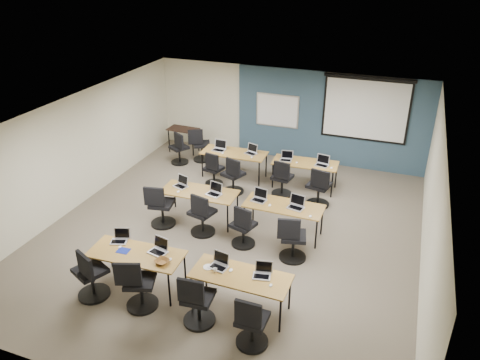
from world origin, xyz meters
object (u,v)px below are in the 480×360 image
at_px(training_table_back_right, 305,164).
at_px(task_chair_5, 202,217).
at_px(laptop_11, 322,163).
at_px(task_chair_9, 233,178).
at_px(laptop_0, 120,238).
at_px(task_chair_0, 91,278).
at_px(laptop_2, 219,263).
at_px(task_chair_1, 138,288).
at_px(laptop_8, 219,148).
at_px(laptop_4, 181,184).
at_px(laptop_7, 296,204).
at_px(laptop_6, 259,197).
at_px(task_chair_11, 319,190).
at_px(laptop_1, 159,248).
at_px(laptop_10, 286,158).
at_px(task_chair_4, 161,209).
at_px(spare_chair_a, 200,147).
at_px(projector_screen, 366,106).
at_px(training_table_mid_right, 284,207).
at_px(training_table_mid_left, 199,193).
at_px(laptop_9, 251,151).
at_px(whiteboard, 277,111).
at_px(task_chair_6, 243,229).
at_px(training_table_front_right, 241,278).
at_px(spare_chair_b, 179,151).
at_px(training_table_front_left, 136,255).
at_px(task_chair_10, 282,181).
at_px(task_chair_7, 292,242).
at_px(utility_table, 183,132).
at_px(training_table_back_left, 234,154).
at_px(task_chair_8, 213,172).
at_px(task_chair_3, 251,325).
at_px(laptop_3, 263,272).
at_px(task_chair_2, 197,304).
at_px(laptop_5, 215,191).

relative_size(training_table_back_right, task_chair_5, 1.63).
bearing_deg(laptop_11, task_chair_9, -145.57).
bearing_deg(laptop_0, training_table_back_right, 44.29).
distance_m(task_chair_0, laptop_2, 2.34).
height_order(task_chair_1, laptop_8, task_chair_1).
relative_size(laptop_4, laptop_7, 0.93).
distance_m(laptop_6, task_chair_11, 1.84).
relative_size(laptop_1, laptop_2, 1.05).
xyz_separation_m(laptop_4, task_chair_5, (0.82, -0.67, -0.36)).
height_order(laptop_1, laptop_11, laptop_11).
distance_m(laptop_10, laptop_11, 0.95).
bearing_deg(task_chair_9, laptop_4, -97.23).
relative_size(task_chair_1, task_chair_4, 1.00).
relative_size(laptop_8, spare_chair_a, 0.35).
bearing_deg(laptop_4, laptop_11, 57.38).
distance_m(projector_screen, task_chair_0, 8.38).
xyz_separation_m(training_table_mid_right, task_chair_4, (-2.70, -0.62, -0.25)).
height_order(training_table_mid_left, task_chair_4, task_chair_4).
xyz_separation_m(training_table_mid_right, task_chair_11, (0.46, 1.53, -0.25)).
height_order(training_table_back_right, laptop_9, laptop_9).
bearing_deg(whiteboard, task_chair_6, -81.48).
bearing_deg(laptop_7, training_table_front_right, -84.98).
distance_m(projector_screen, training_table_back_right, 2.42).
bearing_deg(spare_chair_b, training_table_front_left, -40.00).
xyz_separation_m(training_table_mid_left, laptop_7, (2.26, 0.07, 0.11)).
xyz_separation_m(laptop_4, task_chair_10, (1.97, 1.68, -0.37)).
bearing_deg(projector_screen, task_chair_11, -104.07).
bearing_deg(task_chair_10, laptop_1, -96.38).
xyz_separation_m(laptop_2, task_chair_4, (-2.23, 1.86, -0.36)).
bearing_deg(task_chair_7, laptop_11, 77.43).
relative_size(training_table_front_right, task_chair_11, 1.63).
relative_size(training_table_front_left, utility_table, 1.88).
xyz_separation_m(training_table_front_right, spare_chair_a, (-3.37, 5.62, -0.26)).
bearing_deg(laptop_0, whiteboard, 61.35).
relative_size(laptop_0, task_chair_1, 0.29).
bearing_deg(laptop_9, laptop_8, -155.02).
bearing_deg(training_table_back_left, laptop_2, -73.44).
relative_size(task_chair_8, spare_chair_b, 0.97).
height_order(training_table_front_left, training_table_back_right, same).
xyz_separation_m(task_chair_3, laptop_4, (-2.91, 3.37, 0.37)).
height_order(laptop_0, task_chair_5, task_chair_5).
xyz_separation_m(task_chair_9, utility_table, (-2.45, 2.06, 0.23)).
relative_size(training_table_back_left, laptop_11, 5.28).
bearing_deg(laptop_3, projector_screen, 71.25).
relative_size(training_table_mid_right, laptop_2, 5.43).
relative_size(laptop_2, laptop_3, 1.05).
bearing_deg(laptop_6, task_chair_2, -80.78).
height_order(training_table_front_right, laptop_1, laptop_1).
bearing_deg(training_table_back_left, laptop_8, 174.75).
bearing_deg(task_chair_11, laptop_5, -130.39).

